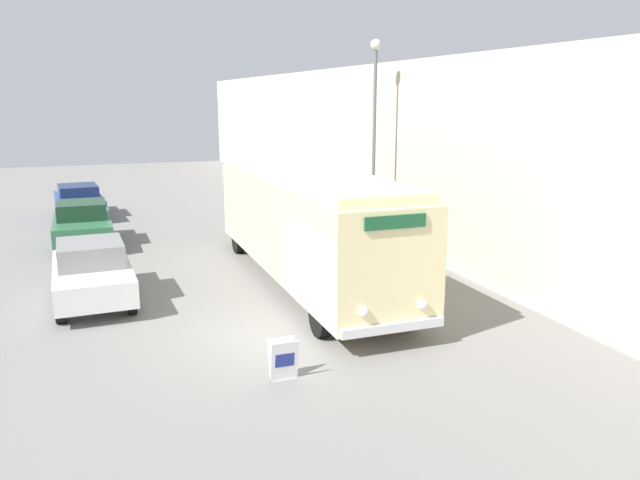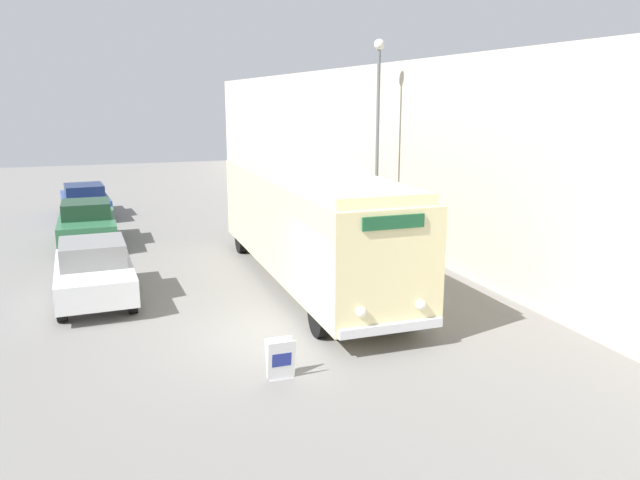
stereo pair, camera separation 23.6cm
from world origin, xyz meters
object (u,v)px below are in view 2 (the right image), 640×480
(parked_car_near, at_px, (94,271))
(streetlamp, at_px, (378,118))
(parked_car_far, at_px, (85,200))
(vintage_bus, at_px, (308,219))
(parked_car_mid, at_px, (87,223))
(sign_board, at_px, (281,360))

(parked_car_near, bearing_deg, streetlamp, 15.27)
(parked_car_far, bearing_deg, vintage_bus, -69.33)
(streetlamp, bearing_deg, parked_car_far, 135.39)
(streetlamp, bearing_deg, parked_car_mid, 158.33)
(parked_car_mid, bearing_deg, parked_car_near, -88.28)
(streetlamp, xyz_separation_m, parked_car_mid, (-9.75, 3.88, -3.78))
(vintage_bus, relative_size, parked_car_far, 2.49)
(vintage_bus, xyz_separation_m, parked_car_mid, (-6.14, 7.11, -1.05))
(streetlamp, relative_size, parked_car_near, 1.71)
(vintage_bus, xyz_separation_m, parked_car_near, (-5.89, 0.27, -1.06))
(vintage_bus, height_order, streetlamp, streetlamp)
(vintage_bus, height_order, parked_car_near, vintage_bus)
(vintage_bus, distance_m, streetlamp, 5.56)
(parked_car_near, distance_m, parked_car_far, 12.78)
(sign_board, distance_m, streetlamp, 11.82)
(sign_board, bearing_deg, parked_car_near, 118.42)
(vintage_bus, relative_size, parked_car_mid, 2.70)
(parked_car_mid, relative_size, parked_car_far, 0.92)
(parked_car_mid, bearing_deg, sign_board, -74.94)
(parked_car_near, height_order, parked_car_mid, parked_car_near)
(parked_car_near, distance_m, parked_car_mid, 6.85)
(parked_car_near, relative_size, parked_car_mid, 1.01)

